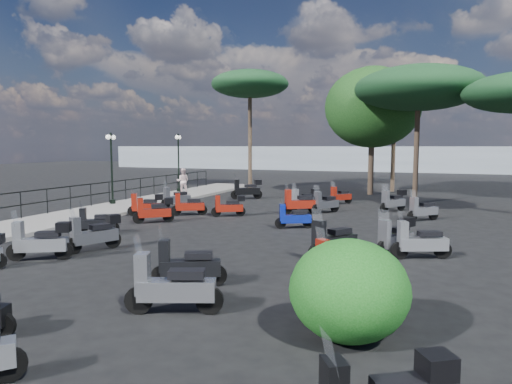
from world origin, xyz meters
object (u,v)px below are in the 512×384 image
(broadleaf_tree, at_px, (372,108))
(pine_1, at_px, (419,89))
(lamp_post_2, at_px, (178,159))
(scooter_17, at_px, (171,287))
(scooter_5, at_px, (176,199))
(scooter_4, at_px, (146,205))
(scooter_18, at_px, (332,241))
(scooter_10, at_px, (229,206))
(scooter_3, at_px, (188,206))
(scooter_7, at_px, (41,242))
(scooter_25, at_px, (396,237))
(pedestrian_far, at_px, (183,181))
(lamp_post_1, at_px, (112,163))
(scooter_9, at_px, (154,211))
(scooter_23, at_px, (339,261))
(scooter_26, at_px, (422,210))
(scooter_14, at_px, (325,203))
(scooter_15, at_px, (305,200))
(scooter_20, at_px, (299,203))
(scooter_21, at_px, (340,196))
(pine_0, at_px, (395,92))
(scooter_27, at_px, (393,201))
(scooter_19, at_px, (293,218))
(scooter_13, at_px, (187,266))
(pine_2, at_px, (250,85))
(scooter_11, at_px, (247,190))
(scooter_2, at_px, (96,223))
(scooter_8, at_px, (94,234))
(scooter_24, at_px, (420,242))

(broadleaf_tree, xyz_separation_m, pine_1, (2.78, -3.65, 0.63))
(lamp_post_2, distance_m, scooter_17, 21.50)
(scooter_5, height_order, broadleaf_tree, broadleaf_tree)
(scooter_4, height_order, scooter_18, scooter_18)
(scooter_5, bearing_deg, scooter_10, -171.82)
(scooter_17, bearing_deg, scooter_3, 7.44)
(scooter_7, xyz_separation_m, scooter_25, (8.92, 4.13, -0.01))
(pedestrian_far, height_order, scooter_25, pedestrian_far)
(lamp_post_1, xyz_separation_m, pine_1, (14.37, 6.93, 3.89))
(scooter_9, xyz_separation_m, scooter_23, (8.40, -5.17, -0.05))
(lamp_post_2, xyz_separation_m, scooter_26, (14.87, -5.76, -1.82))
(scooter_14, bearing_deg, scooter_18, 136.88)
(scooter_23, relative_size, scooter_25, 0.83)
(scooter_9, bearing_deg, pine_1, -81.89)
(scooter_7, relative_size, scooter_25, 1.02)
(scooter_15, bearing_deg, scooter_7, 113.46)
(scooter_20, bearing_deg, scooter_14, -88.02)
(scooter_21, bearing_deg, scooter_20, 114.20)
(scooter_20, xyz_separation_m, pine_0, (3.14, 12.29, 6.16))
(scooter_23, bearing_deg, scooter_25, -67.40)
(scooter_9, xyz_separation_m, scooter_27, (8.74, 6.72, 0.00))
(scooter_3, distance_m, pine_1, 13.62)
(scooter_15, distance_m, scooter_26, 5.49)
(scooter_9, xyz_separation_m, scooter_25, (9.45, -2.09, 0.01))
(scooter_10, xyz_separation_m, scooter_19, (3.46, -1.79, -0.04))
(scooter_19, xyz_separation_m, pine_1, (4.00, 9.66, 5.68))
(pine_1, bearing_deg, pine_0, 104.73)
(scooter_20, xyz_separation_m, scooter_23, (3.57, -9.51, -0.06))
(scooter_25, bearing_deg, scooter_13, 78.73)
(scooter_15, height_order, broadleaf_tree, broadleaf_tree)
(scooter_25, relative_size, pine_0, 0.20)
(scooter_4, xyz_separation_m, pine_2, (-0.70, 14.23, 7.01))
(scooter_7, height_order, scooter_26, scooter_7)
(scooter_11, bearing_deg, scooter_3, 145.10)
(scooter_2, distance_m, scooter_21, 13.02)
(scooter_25, distance_m, scooter_27, 8.84)
(pine_1, height_order, pine_2, pine_2)
(scooter_8, xyz_separation_m, broadleaf_tree, (5.70, 18.90, 4.95))
(scooter_7, height_order, scooter_19, scooter_7)
(scooter_24, height_order, scooter_26, scooter_24)
(lamp_post_2, xyz_separation_m, pine_2, (2.75, 5.54, 5.22))
(scooter_18, height_order, pine_0, pine_0)
(pedestrian_far, height_order, scooter_11, pedestrian_far)
(scooter_19, bearing_deg, scooter_26, -77.96)
(scooter_26, bearing_deg, scooter_8, 91.08)
(scooter_27, bearing_deg, pedestrian_far, 26.64)
(scooter_10, xyz_separation_m, scooter_24, (7.97, -5.01, 0.01))
(scooter_3, relative_size, scooter_9, 1.05)
(scooter_3, height_order, scooter_24, scooter_24)
(scooter_15, relative_size, scooter_27, 0.94)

